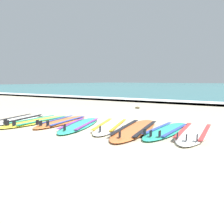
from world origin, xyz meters
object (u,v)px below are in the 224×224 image
(surfboard_1, at_px, (37,121))
(surfboard_5, at_px, (135,129))
(surfboard_2, at_px, (62,121))
(surfboard_0, at_px, (19,119))
(surfboard_6, at_px, (167,130))
(surfboard_3, at_px, (80,125))
(surfboard_4, at_px, (110,126))
(surfboard_7, at_px, (194,132))

(surfboard_1, bearing_deg, surfboard_5, 8.45)
(surfboard_2, bearing_deg, surfboard_0, -164.50)
(surfboard_1, distance_m, surfboard_6, 3.17)
(surfboard_3, xyz_separation_m, surfboard_6, (1.90, 0.42, 0.00))
(surfboard_1, xyz_separation_m, surfboard_2, (0.55, 0.29, 0.00))
(surfboard_0, relative_size, surfboard_6, 1.00)
(surfboard_6, bearing_deg, surfboard_2, -173.85)
(surfboard_1, relative_size, surfboard_4, 1.02)
(surfboard_5, xyz_separation_m, surfboard_7, (1.13, 0.29, 0.00))
(surfboard_2, relative_size, surfboard_4, 0.99)
(surfboard_0, bearing_deg, surfboard_2, 15.50)
(surfboard_2, relative_size, surfboard_6, 1.01)
(surfboard_2, bearing_deg, surfboard_5, 2.36)
(surfboard_3, height_order, surfboard_4, same)
(surfboard_0, distance_m, surfboard_5, 3.18)
(surfboard_6, xyz_separation_m, surfboard_7, (0.52, 0.10, -0.00))
(surfboard_7, bearing_deg, surfboard_5, -165.37)
(surfboard_2, xyz_separation_m, surfboard_3, (0.66, -0.14, -0.00))
(surfboard_1, height_order, surfboard_4, same)
(surfboard_2, distance_m, surfboard_6, 2.58)
(surfboard_4, distance_m, surfboard_7, 1.78)
(surfboard_5, bearing_deg, surfboard_3, -170.29)
(surfboard_1, height_order, surfboard_5, same)
(surfboard_5, bearing_deg, surfboard_2, -177.64)
(surfboard_0, xyz_separation_m, surfboard_1, (0.65, 0.04, 0.00))
(surfboard_3, bearing_deg, surfboard_1, -172.91)
(surfboard_2, bearing_deg, surfboard_4, 4.90)
(surfboard_0, distance_m, surfboard_1, 0.65)
(surfboard_1, distance_m, surfboard_5, 2.53)
(surfboard_6, bearing_deg, surfboard_0, -170.80)
(surfboard_0, bearing_deg, surfboard_4, 10.03)
(surfboard_1, relative_size, surfboard_7, 0.93)
(surfboard_3, bearing_deg, surfboard_2, 167.91)
(surfboard_1, bearing_deg, surfboard_6, 10.33)
(surfboard_2, relative_size, surfboard_7, 0.90)
(surfboard_2, xyz_separation_m, surfboard_4, (1.32, 0.11, -0.00))
(surfboard_1, xyz_separation_m, surfboard_5, (2.51, 0.37, -0.00))
(surfboard_2, height_order, surfboard_3, same)
(surfboard_0, height_order, surfboard_5, same)
(surfboard_4, bearing_deg, surfboard_3, -159.08)
(surfboard_5, bearing_deg, surfboard_1, -171.55)
(surfboard_6, distance_m, surfboard_7, 0.53)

